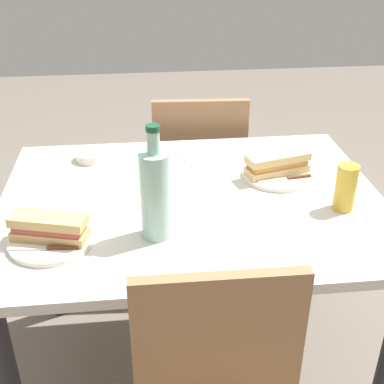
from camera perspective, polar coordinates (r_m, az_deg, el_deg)
ground_plane at (r=2.03m, az=0.00°, el=-19.21°), size 8.00×8.00×0.00m
dining_table at (r=1.61m, az=0.00°, el=-3.99°), size 1.16×0.88×0.74m
chair_near at (r=2.24m, az=0.72°, el=2.06°), size 0.42×0.42×0.87m
plate_near at (r=1.40m, az=-15.37°, el=-5.23°), size 0.22×0.22×0.01m
baguette_sandwich_near at (r=1.38m, az=-15.60°, el=-3.80°), size 0.21×0.12×0.07m
knife_near at (r=1.35m, az=-15.78°, el=-6.03°), size 0.18×0.03×0.01m
plate_far at (r=1.70m, az=9.38°, el=1.89°), size 0.22×0.22×0.01m
baguette_sandwich_far at (r=1.68m, az=9.49°, el=3.15°), size 0.22×0.12×0.07m
knife_far at (r=1.66m, az=10.62°, el=1.52°), size 0.18×0.03×0.01m
water_bottle at (r=1.32m, az=-4.11°, el=-0.15°), size 0.08×0.08×0.32m
beer_glass at (r=1.53m, az=16.73°, el=0.48°), size 0.06×0.06×0.14m
olive_bowl at (r=1.82m, az=-11.28°, el=3.94°), size 0.10×0.10×0.03m
paper_napkin at (r=1.81m, az=1.22°, el=3.83°), size 0.18×0.18×0.00m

